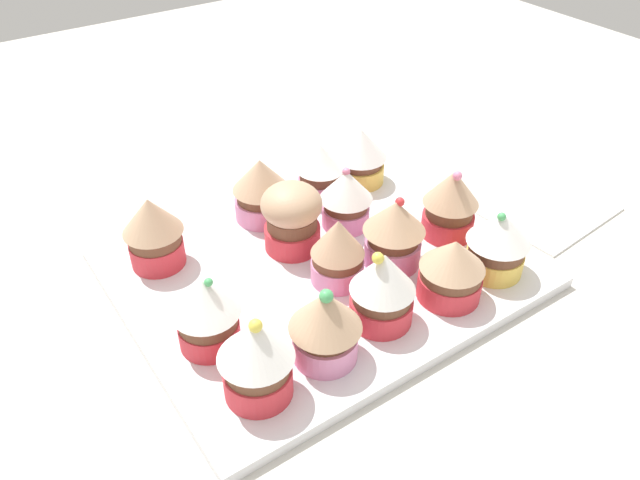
{
  "coord_description": "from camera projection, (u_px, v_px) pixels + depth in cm",
  "views": [
    {
      "loc": [
        -28.05,
        -41.01,
        42.16
      ],
      "look_at": [
        0.0,
        0.0,
        4.2
      ],
      "focal_mm": 35.05,
      "sensor_mm": 36.0,
      "label": 1
    }
  ],
  "objects": [
    {
      "name": "cupcake_11",
      "position": [
        153.0,
        230.0,
        0.62
      ],
      "size": [
        6.04,
        6.04,
        7.81
      ],
      "color": "#D1333D",
      "rests_on": "baking_tray"
    },
    {
      "name": "cupcake_2",
      "position": [
        380.0,
        289.0,
        0.55
      ],
      "size": [
        5.98,
        5.98,
        8.0
      ],
      "color": "#D1333D",
      "rests_on": "baking_tray"
    },
    {
      "name": "baking_tray",
      "position": [
        320.0,
        268.0,
        0.65
      ],
      "size": [
        39.38,
        32.57,
        1.2
      ],
      "color": "silver",
      "rests_on": "ground_plane"
    },
    {
      "name": "cupcake_13",
      "position": [
        320.0,
        170.0,
        0.72
      ],
      "size": [
        5.66,
        5.66,
        6.77
      ],
      "color": "pink",
      "rests_on": "baking_tray"
    },
    {
      "name": "cupcake_3",
      "position": [
        452.0,
        269.0,
        0.58
      ],
      "size": [
        6.19,
        6.19,
        6.58
      ],
      "color": "#D1333D",
      "rests_on": "baking_tray"
    },
    {
      "name": "cupcake_12",
      "position": [
        261.0,
        189.0,
        0.69
      ],
      "size": [
        6.34,
        6.34,
        7.35
      ],
      "color": "pink",
      "rests_on": "baking_tray"
    },
    {
      "name": "ground_plane",
      "position": [
        320.0,
        283.0,
        0.66
      ],
      "size": [
        180.0,
        180.0,
        3.0
      ],
      "primitive_type": "cube",
      "color": "beige"
    },
    {
      "name": "cupcake_6",
      "position": [
        337.0,
        251.0,
        0.6
      ],
      "size": [
        5.29,
        5.29,
        7.16
      ],
      "color": "pink",
      "rests_on": "baking_tray"
    },
    {
      "name": "napkin",
      "position": [
        550.0,
        210.0,
        0.74
      ],
      "size": [
        15.27,
        12.04,
        0.6
      ],
      "primitive_type": "cube",
      "rotation": [
        0.0,
        0.0,
        0.09
      ],
      "color": "white",
      "rests_on": "ground_plane"
    },
    {
      "name": "cupcake_9",
      "position": [
        292.0,
        216.0,
        0.64
      ],
      "size": [
        6.33,
        6.33,
        7.57
      ],
      "color": "#D1333D",
      "rests_on": "baking_tray"
    },
    {
      "name": "cupcake_7",
      "position": [
        394.0,
        232.0,
        0.62
      ],
      "size": [
        6.28,
        6.28,
        7.79
      ],
      "color": "pink",
      "rests_on": "baking_tray"
    },
    {
      "name": "cupcake_4",
      "position": [
        498.0,
        242.0,
        0.61
      ],
      "size": [
        6.3,
        6.3,
        7.28
      ],
      "color": "#EFC651",
      "rests_on": "baking_tray"
    },
    {
      "name": "cupcake_0",
      "position": [
        256.0,
        357.0,
        0.49
      ],
      "size": [
        6.2,
        6.2,
        8.26
      ],
      "color": "#D1333D",
      "rests_on": "baking_tray"
    },
    {
      "name": "cupcake_1",
      "position": [
        325.0,
        324.0,
        0.52
      ],
      "size": [
        6.27,
        6.27,
        7.74
      ],
      "color": "pink",
      "rests_on": "baking_tray"
    },
    {
      "name": "cupcake_8",
      "position": [
        451.0,
        202.0,
        0.66
      ],
      "size": [
        5.93,
        5.93,
        8.2
      ],
      "color": "#D1333D",
      "rests_on": "baking_tray"
    },
    {
      "name": "cupcake_5",
      "position": [
        206.0,
        311.0,
        0.53
      ],
      "size": [
        6.01,
        6.01,
        7.52
      ],
      "color": "#D1333D",
      "rests_on": "baking_tray"
    },
    {
      "name": "cupcake_10",
      "position": [
        346.0,
        197.0,
        0.68
      ],
      "size": [
        5.81,
        5.81,
        7.16
      ],
      "color": "pink",
      "rests_on": "baking_tray"
    },
    {
      "name": "cupcake_14",
      "position": [
        360.0,
        155.0,
        0.75
      ],
      "size": [
        6.39,
        6.39,
        7.02
      ],
      "color": "#EFC651",
      "rests_on": "baking_tray"
    }
  ]
}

